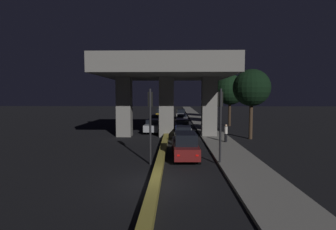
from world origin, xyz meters
The scene contains 21 objects.
ground_plane centered at (0.00, 0.00, 0.00)m, with size 200.00×200.00×0.00m, color black.
median_divider centered at (0.00, 35.00, 0.22)m, with size 0.50×126.00×0.44m, color olive.
sidewalk_right centered at (5.24, 28.00, 0.08)m, with size 2.94×126.00×0.17m, color slate.
elevated_overpass centered at (0.00, 15.69, 6.91)m, with size 13.57×12.69×9.21m.
traffic_light_left_of_median centered at (-0.65, 3.89, 3.37)m, with size 0.30×0.49×4.94m.
traffic_light_right_of_median centered at (3.87, 3.88, 3.37)m, with size 0.30×0.49×4.95m.
street_lamp centered at (4.18, 20.75, 4.65)m, with size 2.02×0.32×7.90m.
car_dark_red_lead centered at (1.70, 5.34, 0.96)m, with size 1.92×4.37×1.88m.
car_white_second centered at (1.84, 14.01, 0.71)m, with size 2.00×4.19×1.35m.
car_dark_blue_third centered at (1.84, 20.76, 0.77)m, with size 1.99×4.19×1.48m.
car_white_fourth centered at (2.03, 29.14, 0.77)m, with size 2.03×4.26×1.53m.
car_white_fifth centered at (2.03, 38.14, 0.96)m, with size 1.97×4.14×1.86m.
car_silver_lead_oncoming centered at (-1.78, 18.72, 0.82)m, with size 1.97×4.61×1.60m.
car_grey_second_oncoming centered at (-2.08, 29.72, 0.72)m, with size 2.07×4.84×1.38m.
car_taxi_yellow_third_oncoming centered at (-1.96, 39.37, 1.07)m, with size 1.91×4.09×2.04m.
car_black_fourth_oncoming centered at (-2.07, 47.78, 0.86)m, with size 1.97×4.08×1.67m.
motorcycle_red_filtering_near centered at (0.86, 7.13, 0.59)m, with size 0.34×1.84×1.37m.
pedestrian_on_sidewalk centered at (5.70, 11.36, 1.01)m, with size 0.31×0.31×1.67m.
roadside_tree_kerbside_near centered at (8.80, 14.21, 5.29)m, with size 3.80×3.80×7.23m.
roadside_tree_kerbside_mid centered at (9.01, 25.99, 5.37)m, with size 4.49×4.49×7.63m.
roadside_tree_kerbside_far centered at (9.11, 39.35, 4.74)m, with size 4.30×4.30×6.91m.
Camera 1 is at (0.98, -13.02, 4.48)m, focal length 28.00 mm.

